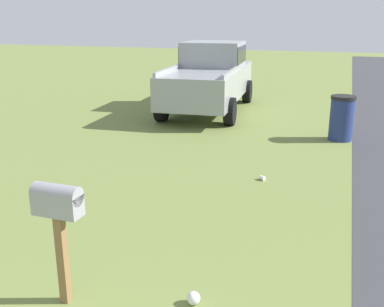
# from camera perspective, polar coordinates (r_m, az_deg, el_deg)

# --- Properties ---
(mailbox) EXTENTS (0.22, 0.49, 1.30)m
(mailbox) POSITION_cam_1_polar(r_m,az_deg,el_deg) (4.63, -16.59, -6.79)
(mailbox) COLOR brown
(mailbox) RESTS_ON ground
(pickup_truck) EXTENTS (5.51, 2.55, 2.09)m
(pickup_truck) POSITION_cam_1_polar(r_m,az_deg,el_deg) (14.30, 2.32, 9.92)
(pickup_truck) COLOR #93999E
(pickup_truck) RESTS_ON ground
(trash_bin) EXTENTS (0.58, 0.58, 1.07)m
(trash_bin) POSITION_cam_1_polar(r_m,az_deg,el_deg) (11.31, 18.39, 4.28)
(trash_bin) COLOR navy
(trash_bin) RESTS_ON ground
(litter_bag_midfield_b) EXTENTS (0.14, 0.14, 0.14)m
(litter_bag_midfield_b) POSITION_cam_1_polar(r_m,az_deg,el_deg) (4.87, 0.19, -17.82)
(litter_bag_midfield_b) COLOR silver
(litter_bag_midfield_b) RESTS_ON ground
(litter_cup_far_scatter) EXTENTS (0.12, 0.13, 0.08)m
(litter_cup_far_scatter) POSITION_cam_1_polar(r_m,az_deg,el_deg) (8.29, 8.87, -3.07)
(litter_cup_far_scatter) COLOR white
(litter_cup_far_scatter) RESTS_ON ground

